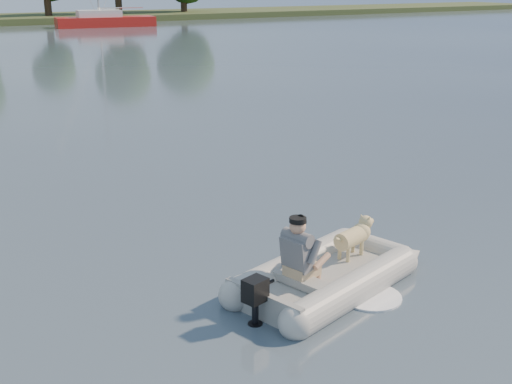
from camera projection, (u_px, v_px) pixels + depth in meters
water at (318, 299)px, 8.40m from camera, size 160.00×160.00×0.00m
dinghy at (330, 250)px, 8.63m from camera, size 5.04×4.33×1.23m
man at (298, 250)px, 8.18m from camera, size 0.77×0.70×0.95m
dog at (351, 241)px, 9.08m from camera, size 0.87×0.51×0.55m
outboard_motor at (255, 304)px, 7.69m from camera, size 0.42×0.35×0.69m
sailboat at (105, 21)px, 56.56m from camera, size 8.76×3.61×11.70m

